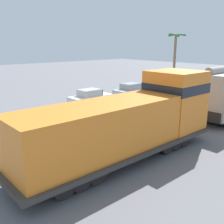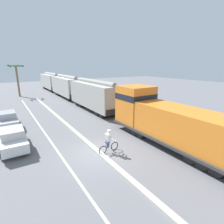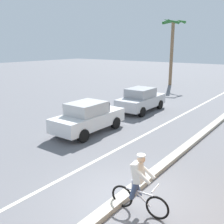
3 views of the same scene
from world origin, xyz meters
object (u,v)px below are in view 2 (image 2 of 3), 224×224
Objects in this scene: parked_car_white at (13,139)px; cyclist at (109,142)px; parked_car_silver at (8,120)px; hopper_car_middle at (67,86)px; locomotive at (164,121)px; palm_tree_near at (17,72)px; hopper_car_lead at (95,95)px; hopper_car_trailing at (51,81)px.

cyclist is at bearing -37.18° from parked_car_white.
parked_car_white is at bearing -88.79° from parked_car_silver.
hopper_car_middle reaches higher than parked_car_silver.
parked_car_white is at bearing -119.21° from hopper_car_middle.
locomotive is 2.76× the size of parked_car_white.
locomotive is 30.72m from palm_tree_near.
hopper_car_lead is at bearing -90.00° from hopper_car_middle.
locomotive is at bearing -75.48° from palm_tree_near.
hopper_car_trailing is 2.50× the size of parked_car_silver.
locomotive is at bearing -90.00° from hopper_car_middle.
palm_tree_near is at bearing 83.58° from parked_car_white.
cyclist is at bearing -59.58° from parked_car_silver.
palm_tree_near is (2.75, 24.49, 3.85)m from parked_car_white.
hopper_car_trailing is 1.72× the size of palm_tree_near.
hopper_car_middle is 21.39m from parked_car_white.
cyclist is (-4.72, -34.56, -1.26)m from hopper_car_trailing.
hopper_car_trailing is at bearing 36.88° from palm_tree_near.
parked_car_silver is (-10.54, 10.70, -0.98)m from locomotive.
hopper_car_lead is 6.18× the size of cyclist.
palm_tree_near is (-7.67, -5.75, 2.59)m from hopper_car_trailing.
cyclist is (-4.72, -11.36, -1.26)m from hopper_car_lead.
hopper_car_trailing is at bearing 90.00° from hopper_car_middle.
parked_car_white is 5.58m from parked_car_silver.
parked_car_silver is at bearing -128.90° from hopper_car_middle.
hopper_car_middle is at bearing -37.33° from palm_tree_near.
hopper_car_middle is at bearing -90.00° from hopper_car_trailing.
parked_car_white is at bearing -145.95° from hopper_car_lead.
hopper_car_trailing reaches higher than parked_car_white.
hopper_car_lead is at bearing -90.00° from hopper_car_trailing.
hopper_car_trailing is (0.00, 23.20, 0.00)m from hopper_car_lead.
locomotive is 12.16m from hopper_car_lead.
palm_tree_near reaches higher than hopper_car_trailing.
palm_tree_near is at bearing 104.52° from locomotive.
hopper_car_lead is 1.00× the size of hopper_car_middle.
hopper_car_trailing is at bearing 90.00° from locomotive.
palm_tree_near is (-7.67, 17.45, 2.59)m from hopper_car_lead.
palm_tree_near is at bearing 81.36° from parked_car_silver.
palm_tree_near is at bearing 142.67° from hopper_car_middle.
palm_tree_near reaches higher than parked_car_white.
hopper_car_middle and hopper_car_trailing have the same top height.
parked_car_white and parked_car_silver have the same top height.
parked_car_white is (-10.42, 5.12, -0.98)m from locomotive.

